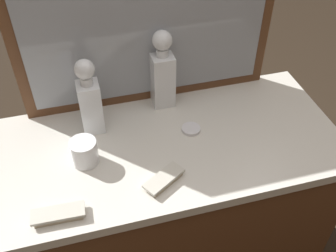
{
  "coord_description": "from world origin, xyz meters",
  "views": [
    {
      "loc": [
        -0.26,
        -0.95,
        1.83
      ],
      "look_at": [
        0.0,
        0.0,
        0.94
      ],
      "focal_mm": 41.92,
      "sensor_mm": 36.0,
      "label": 1
    }
  ],
  "objects_px": {
    "porcelain_dish": "(191,129)",
    "silver_brush_rear": "(164,180)",
    "crystal_decanter_left": "(163,76)",
    "silver_brush_front": "(58,214)",
    "crystal_tumbler_left": "(84,153)",
    "crystal_decanter_right": "(90,103)"
  },
  "relations": [
    {
      "from": "crystal_decanter_right",
      "to": "silver_brush_front",
      "type": "relative_size",
      "value": 1.86
    },
    {
      "from": "crystal_decanter_left",
      "to": "silver_brush_front",
      "type": "distance_m",
      "value": 0.63
    },
    {
      "from": "silver_brush_front",
      "to": "silver_brush_rear",
      "type": "relative_size",
      "value": 1.05
    },
    {
      "from": "silver_brush_rear",
      "to": "porcelain_dish",
      "type": "xyz_separation_m",
      "value": [
        0.16,
        0.21,
        -0.01
      ]
    },
    {
      "from": "crystal_decanter_right",
      "to": "silver_brush_rear",
      "type": "xyz_separation_m",
      "value": [
        0.18,
        -0.31,
        -0.11
      ]
    },
    {
      "from": "crystal_tumbler_left",
      "to": "crystal_decanter_left",
      "type": "bearing_deg",
      "value": 35.84
    },
    {
      "from": "silver_brush_front",
      "to": "porcelain_dish",
      "type": "relative_size",
      "value": 2.29
    },
    {
      "from": "porcelain_dish",
      "to": "silver_brush_rear",
      "type": "bearing_deg",
      "value": -127.06
    },
    {
      "from": "silver_brush_front",
      "to": "porcelain_dish",
      "type": "xyz_separation_m",
      "value": [
        0.49,
        0.26,
        -0.01
      ]
    },
    {
      "from": "crystal_decanter_left",
      "to": "silver_brush_front",
      "type": "bearing_deg",
      "value": -134.42
    },
    {
      "from": "silver_brush_front",
      "to": "silver_brush_rear",
      "type": "bearing_deg",
      "value": 7.95
    },
    {
      "from": "crystal_decanter_right",
      "to": "silver_brush_front",
      "type": "distance_m",
      "value": 0.41
    },
    {
      "from": "crystal_decanter_left",
      "to": "silver_brush_rear",
      "type": "height_order",
      "value": "crystal_decanter_left"
    },
    {
      "from": "crystal_decanter_left",
      "to": "porcelain_dish",
      "type": "relative_size",
      "value": 4.57
    },
    {
      "from": "silver_brush_front",
      "to": "crystal_tumbler_left",
      "type": "bearing_deg",
      "value": 63.28
    },
    {
      "from": "crystal_decanter_left",
      "to": "silver_brush_rear",
      "type": "xyz_separation_m",
      "value": [
        -0.1,
        -0.4,
        -0.11
      ]
    },
    {
      "from": "silver_brush_rear",
      "to": "crystal_decanter_left",
      "type": "bearing_deg",
      "value": 75.7
    },
    {
      "from": "porcelain_dish",
      "to": "crystal_tumbler_left",
      "type": "bearing_deg",
      "value": -172.15
    },
    {
      "from": "silver_brush_rear",
      "to": "silver_brush_front",
      "type": "bearing_deg",
      "value": -172.05
    },
    {
      "from": "crystal_tumbler_left",
      "to": "porcelain_dish",
      "type": "xyz_separation_m",
      "value": [
        0.39,
        0.05,
        -0.03
      ]
    },
    {
      "from": "crystal_decanter_right",
      "to": "porcelain_dish",
      "type": "height_order",
      "value": "crystal_decanter_right"
    },
    {
      "from": "crystal_decanter_left",
      "to": "silver_brush_front",
      "type": "relative_size",
      "value": 1.99
    }
  ]
}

